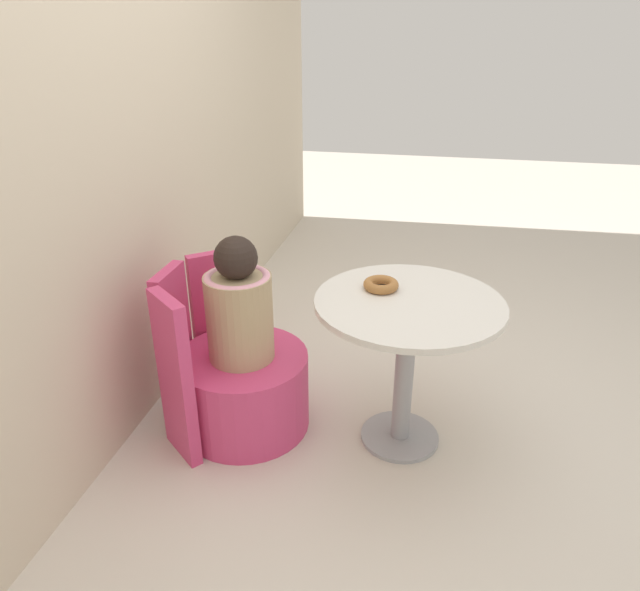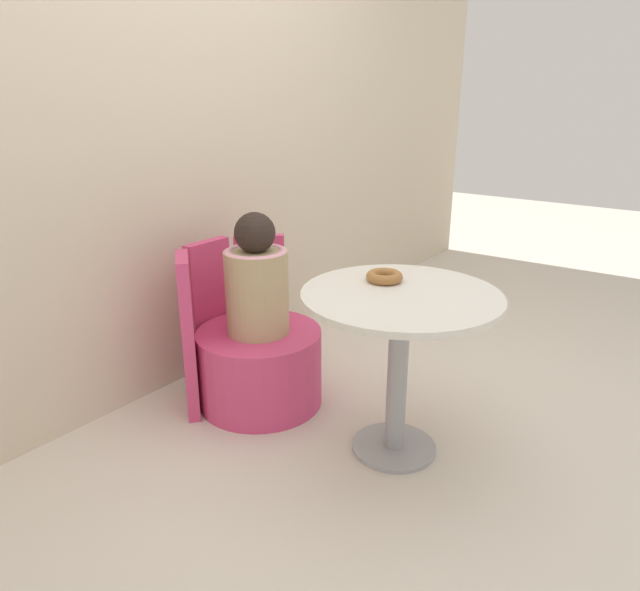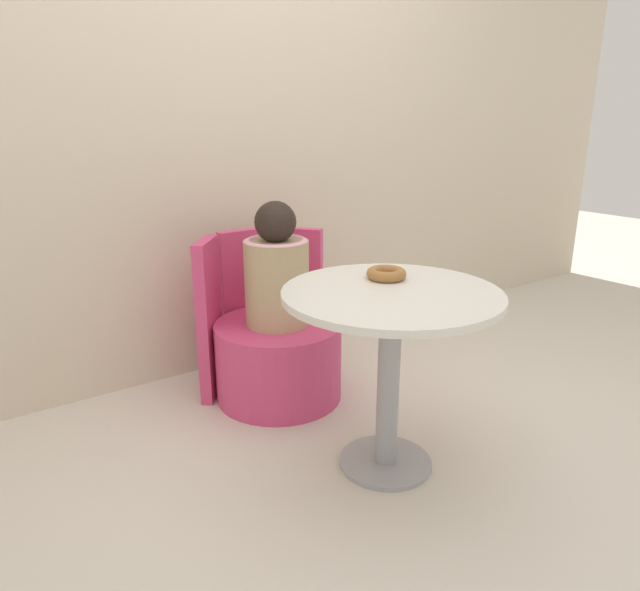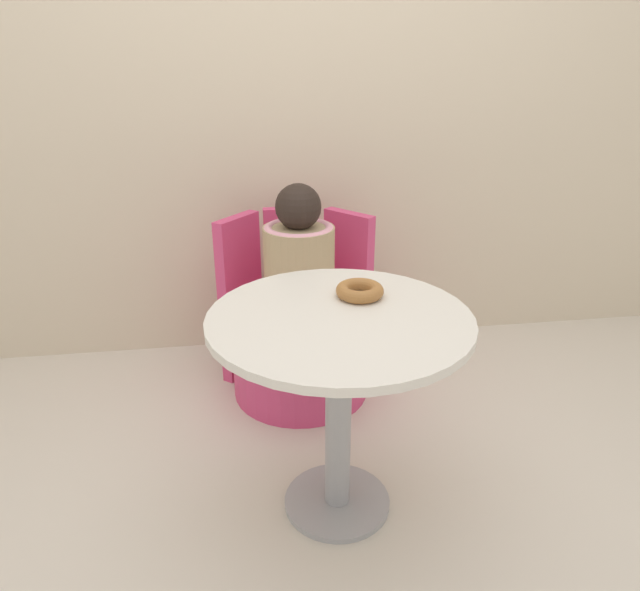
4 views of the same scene
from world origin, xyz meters
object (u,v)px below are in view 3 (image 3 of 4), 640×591
object	(u,v)px
round_table	(390,331)
tub_chair	(279,360)
donut	(386,274)
child_figure	(277,271)

from	to	relation	value
round_table	tub_chair	size ratio (longest dim) A/B	1.32
round_table	donut	size ratio (longest dim) A/B	5.21
round_table	tub_chair	xyz separation A→B (m)	(-0.04, 0.67, -0.34)
child_figure	donut	size ratio (longest dim) A/B	3.77
tub_chair	child_figure	xyz separation A→B (m)	(-0.00, 0.00, 0.41)
round_table	child_figure	size ratio (longest dim) A/B	1.38
round_table	donut	world-z (taller)	donut
tub_chair	donut	size ratio (longest dim) A/B	3.95
round_table	child_figure	xyz separation A→B (m)	(-0.04, 0.67, 0.06)
donut	round_table	bearing A→B (deg)	-123.89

